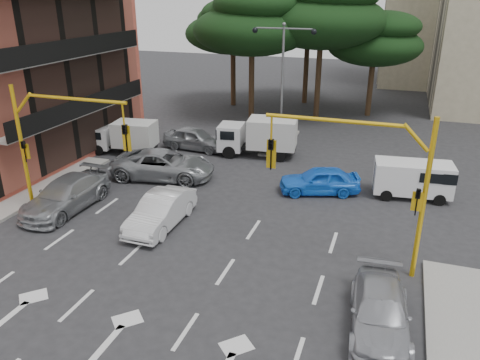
# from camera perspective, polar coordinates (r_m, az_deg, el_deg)

# --- Properties ---
(ground) EXTENTS (120.00, 120.00, 0.00)m
(ground) POSITION_cam_1_polar(r_m,az_deg,el_deg) (18.54, -7.67, -9.91)
(ground) COLOR #28282B
(ground) RESTS_ON ground
(median_strip) EXTENTS (1.40, 6.00, 0.15)m
(median_strip) POSITION_cam_1_polar(r_m,az_deg,el_deg) (32.31, 4.91, 4.58)
(median_strip) COLOR gray
(median_strip) RESTS_ON ground
(apartment_beige_far) EXTENTS (16.20, 12.15, 16.70)m
(apartment_beige_far) POSITION_cam_1_polar(r_m,az_deg,el_deg) (58.22, 25.91, 18.68)
(apartment_beige_far) COLOR tan
(apartment_beige_far) RESTS_ON ground
(pine_left_near) EXTENTS (9.15, 9.15, 10.23)m
(pine_left_near) POSITION_cam_1_polar(r_m,az_deg,el_deg) (37.68, 1.55, 18.83)
(pine_left_near) COLOR #382616
(pine_left_near) RESTS_ON ground
(pine_center) EXTENTS (9.98, 9.98, 11.16)m
(pine_center) POSITION_cam_1_polar(r_m,az_deg,el_deg) (38.43, 10.09, 19.62)
(pine_center) COLOR #382616
(pine_center) RESTS_ON ground
(pine_left_far) EXTENTS (8.32, 8.32, 9.30)m
(pine_left_far) POSITION_cam_1_polar(r_m,az_deg,el_deg) (42.47, -0.82, 18.27)
(pine_left_far) COLOR #382616
(pine_left_far) RESTS_ON ground
(pine_right) EXTENTS (7.49, 7.49, 8.37)m
(pine_right) POSITION_cam_1_polar(r_m,az_deg,el_deg) (40.11, 16.25, 16.22)
(pine_right) COLOR #382616
(pine_right) RESTS_ON ground
(pine_back) EXTENTS (9.15, 9.15, 10.23)m
(pine_back) POSITION_cam_1_polar(r_m,az_deg,el_deg) (43.73, 8.45, 19.07)
(pine_back) COLOR #382616
(pine_back) RESTS_ON ground
(signal_mast_right) EXTENTS (5.79, 0.37, 6.00)m
(signal_mast_right) POSITION_cam_1_polar(r_m,az_deg,el_deg) (16.98, 15.88, 0.96)
(signal_mast_right) COLOR yellow
(signal_mast_right) RESTS_ON ground
(signal_mast_left) EXTENTS (5.79, 0.37, 6.00)m
(signal_mast_left) POSITION_cam_1_polar(r_m,az_deg,el_deg) (22.11, -21.93, 5.06)
(signal_mast_left) COLOR yellow
(signal_mast_left) RESTS_ON ground
(street_lamp_center) EXTENTS (4.16, 0.36, 7.77)m
(street_lamp_center) POSITION_cam_1_polar(r_m,az_deg,el_deg) (31.13, 5.24, 14.02)
(street_lamp_center) COLOR slate
(street_lamp_center) RESTS_ON median_strip
(car_white_hatch) EXTENTS (1.56, 4.41, 1.45)m
(car_white_hatch) POSITION_cam_1_polar(r_m,az_deg,el_deg) (20.98, -9.62, -3.75)
(car_white_hatch) COLOR silver
(car_white_hatch) RESTS_ON ground
(car_blue_compact) EXTENTS (4.40, 2.85, 1.39)m
(car_blue_compact) POSITION_cam_1_polar(r_m,az_deg,el_deg) (24.41, 9.67, -0.03)
(car_blue_compact) COLOR blue
(car_blue_compact) RESTS_ON ground
(car_silver_wagon) EXTENTS (2.20, 5.18, 1.49)m
(car_silver_wagon) POSITION_cam_1_polar(r_m,az_deg,el_deg) (23.74, -20.45, -1.70)
(car_silver_wagon) COLOR #929599
(car_silver_wagon) RESTS_ON ground
(car_silver_cross_a) EXTENTS (5.97, 3.44, 1.57)m
(car_silver_cross_a) POSITION_cam_1_polar(r_m,az_deg,el_deg) (26.32, -9.31, 1.86)
(car_silver_cross_a) COLOR #94989C
(car_silver_cross_a) RESTS_ON ground
(car_silver_cross_b) EXTENTS (4.37, 2.01, 1.45)m
(car_silver_cross_b) POSITION_cam_1_polar(r_m,az_deg,el_deg) (30.98, -5.48, 5.05)
(car_silver_cross_b) COLOR gray
(car_silver_cross_b) RESTS_ON ground
(car_silver_parked) EXTENTS (2.17, 4.53, 1.27)m
(car_silver_parked) POSITION_cam_1_polar(r_m,az_deg,el_deg) (15.50, 16.67, -15.09)
(car_silver_parked) COLOR #A0A1A8
(car_silver_parked) RESTS_ON ground
(van_white) EXTENTS (3.92, 2.13, 1.88)m
(van_white) POSITION_cam_1_polar(r_m,az_deg,el_deg) (25.06, 20.28, 0.05)
(van_white) COLOR white
(van_white) RESTS_ON ground
(box_truck_a) EXTENTS (4.47, 2.36, 2.09)m
(box_truck_a) POSITION_cam_1_polar(r_m,az_deg,el_deg) (30.92, -13.97, 5.08)
(box_truck_a) COLOR white
(box_truck_a) RESTS_ON ground
(box_truck_b) EXTENTS (5.18, 2.72, 2.43)m
(box_truck_b) POSITION_cam_1_polar(r_m,az_deg,el_deg) (29.49, 2.22, 5.25)
(box_truck_b) COLOR white
(box_truck_b) RESTS_ON ground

